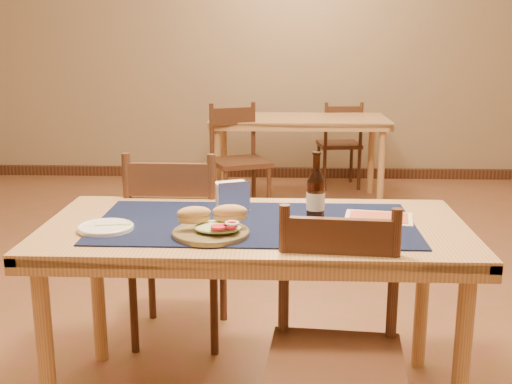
{
  "coord_description": "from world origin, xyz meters",
  "views": [
    {
      "loc": [
        0.11,
        -3.13,
        1.44
      ],
      "look_at": [
        0.0,
        -0.7,
        0.85
      ],
      "focal_mm": 45.0,
      "sensor_mm": 36.0,
      "label": 1
    }
  ],
  "objects_px": {
    "chair_main_near": "(336,352)",
    "chair_main_far": "(178,243)",
    "back_table": "(299,127)",
    "beer_bottle": "(316,196)",
    "main_table": "(255,244)",
    "sandwich_plate": "(213,228)",
    "napkin_holder": "(233,197)"
  },
  "relations": [
    {
      "from": "sandwich_plate",
      "to": "back_table",
      "type": "bearing_deg",
      "value": 83.8
    },
    {
      "from": "sandwich_plate",
      "to": "napkin_holder",
      "type": "height_order",
      "value": "napkin_holder"
    },
    {
      "from": "main_table",
      "to": "chair_main_far",
      "type": "height_order",
      "value": "chair_main_far"
    },
    {
      "from": "chair_main_near",
      "to": "main_table",
      "type": "bearing_deg",
      "value": 120.08
    },
    {
      "from": "main_table",
      "to": "chair_main_far",
      "type": "relative_size",
      "value": 1.69
    },
    {
      "from": "chair_main_far",
      "to": "sandwich_plate",
      "type": "relative_size",
      "value": 3.45
    },
    {
      "from": "back_table",
      "to": "chair_main_far",
      "type": "bearing_deg",
      "value": -102.73
    },
    {
      "from": "chair_main_far",
      "to": "sandwich_plate",
      "type": "height_order",
      "value": "chair_main_far"
    },
    {
      "from": "back_table",
      "to": "chair_main_far",
      "type": "distance_m",
      "value": 2.85
    },
    {
      "from": "main_table",
      "to": "napkin_holder",
      "type": "height_order",
      "value": "napkin_holder"
    },
    {
      "from": "back_table",
      "to": "sandwich_plate",
      "type": "height_order",
      "value": "sandwich_plate"
    },
    {
      "from": "back_table",
      "to": "chair_main_far",
      "type": "relative_size",
      "value": 1.63
    },
    {
      "from": "chair_main_far",
      "to": "chair_main_near",
      "type": "bearing_deg",
      "value": -56.63
    },
    {
      "from": "chair_main_near",
      "to": "beer_bottle",
      "type": "distance_m",
      "value": 0.64
    },
    {
      "from": "chair_main_near",
      "to": "chair_main_far",
      "type": "bearing_deg",
      "value": 123.37
    },
    {
      "from": "main_table",
      "to": "chair_main_far",
      "type": "xyz_separation_m",
      "value": [
        -0.39,
        0.53,
        -0.17
      ]
    },
    {
      "from": "sandwich_plate",
      "to": "beer_bottle",
      "type": "relative_size",
      "value": 1.03
    },
    {
      "from": "chair_main_near",
      "to": "sandwich_plate",
      "type": "xyz_separation_m",
      "value": [
        -0.42,
        0.31,
        0.31
      ]
    },
    {
      "from": "beer_bottle",
      "to": "main_table",
      "type": "bearing_deg",
      "value": -171.01
    },
    {
      "from": "back_table",
      "to": "chair_main_near",
      "type": "distance_m",
      "value": 3.79
    },
    {
      "from": "chair_main_far",
      "to": "chair_main_near",
      "type": "distance_m",
      "value": 1.21
    },
    {
      "from": "sandwich_plate",
      "to": "napkin_holder",
      "type": "relative_size",
      "value": 1.84
    },
    {
      "from": "chair_main_far",
      "to": "napkin_holder",
      "type": "height_order",
      "value": "chair_main_far"
    },
    {
      "from": "sandwich_plate",
      "to": "beer_bottle",
      "type": "bearing_deg",
      "value": 28.9
    },
    {
      "from": "back_table",
      "to": "chair_main_near",
      "type": "relative_size",
      "value": 1.7
    },
    {
      "from": "chair_main_near",
      "to": "back_table",
      "type": "bearing_deg",
      "value": 90.63
    },
    {
      "from": "back_table",
      "to": "chair_main_near",
      "type": "height_order",
      "value": "chair_main_near"
    },
    {
      "from": "main_table",
      "to": "back_table",
      "type": "xyz_separation_m",
      "value": [
        0.24,
        3.31,
        0.0
      ]
    },
    {
      "from": "chair_main_near",
      "to": "napkin_holder",
      "type": "xyz_separation_m",
      "value": [
        -0.37,
        0.63,
        0.34
      ]
    },
    {
      "from": "chair_main_far",
      "to": "beer_bottle",
      "type": "xyz_separation_m",
      "value": [
        0.62,
        -0.5,
        0.36
      ]
    },
    {
      "from": "back_table",
      "to": "beer_bottle",
      "type": "xyz_separation_m",
      "value": [
        -0.01,
        -3.27,
        0.19
      ]
    },
    {
      "from": "main_table",
      "to": "sandwich_plate",
      "type": "bearing_deg",
      "value": -129.98
    }
  ]
}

